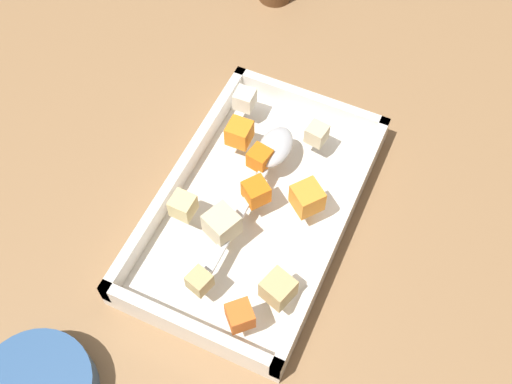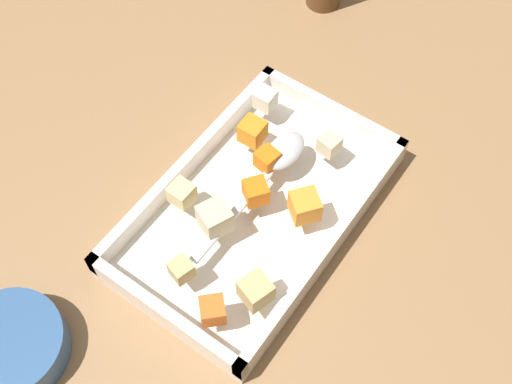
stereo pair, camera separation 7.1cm
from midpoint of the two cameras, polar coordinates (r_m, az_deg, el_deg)
The scene contains 14 objects.
ground_plane at distance 0.77m, azimuth -3.23°, elevation -1.13°, with size 4.00×4.00×0.00m, color #936D47.
baking_dish at distance 0.74m, azimuth -2.72°, elevation -1.86°, with size 0.34×0.21×0.04m.
carrot_chunk_near_right at distance 0.64m, azimuth -4.68°, elevation -11.40°, with size 0.03×0.03×0.03m, color orange.
carrot_chunk_front_center at distance 0.75m, azimuth -4.23°, elevation 5.17°, with size 0.03×0.03×0.03m, color orange.
carrot_chunk_far_left at distance 0.73m, azimuth -2.30°, elevation 2.84°, with size 0.02×0.02×0.02m, color orange.
carrot_chunk_heap_top at distance 0.70m, azimuth 1.74°, elevation -0.85°, with size 0.03×0.03×0.03m, color orange.
carrot_chunk_heap_side at distance 0.71m, azimuth -2.86°, elevation -0.21°, with size 0.03×0.03×0.03m, color orange.
potato_chunk_corner_nw at distance 0.68m, azimuth -5.90°, elevation -3.25°, with size 0.03×0.03×0.03m, color beige.
potato_chunk_corner_ne at distance 0.65m, azimuth -1.12°, elevation -9.04°, with size 0.03×0.03×0.03m, color tan.
potato_chunk_corner_sw at distance 0.71m, azimuth -9.51°, elevation -1.46°, with size 0.03×0.03×0.03m, color #E0CC89.
potato_chunk_mid_left at distance 0.66m, azimuth -8.23°, elevation -8.27°, with size 0.02×0.02×0.02m, color tan.
potato_chunk_far_right at distance 0.75m, azimuth 2.86°, elevation 5.09°, with size 0.02×0.02×0.02m, color beige.
parsnip_chunk_rim_edge at distance 0.79m, azimuth -3.64°, elevation 8.22°, with size 0.02×0.02×0.02m, color silver.
serving_spoon at distance 0.74m, azimuth -1.44°, elevation 3.09°, with size 0.20×0.04×0.02m.
Camera 1 is at (-0.35, -0.17, 0.66)m, focal length 44.12 mm.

